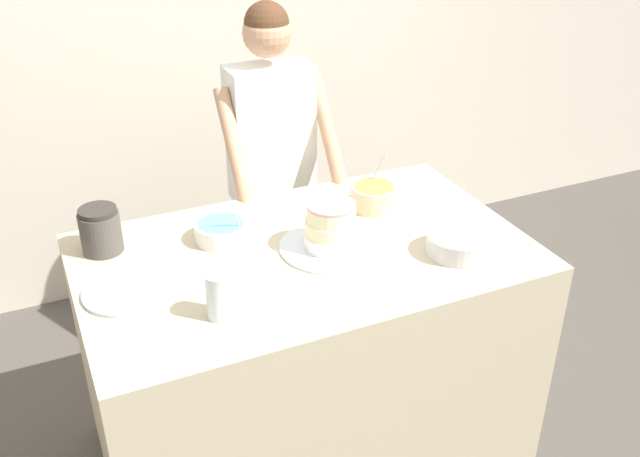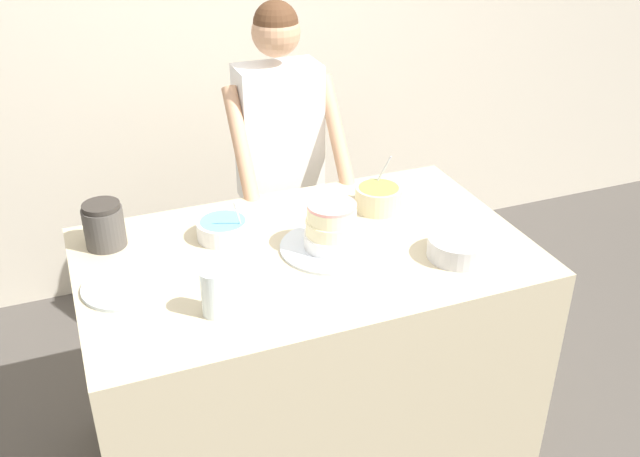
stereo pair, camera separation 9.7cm
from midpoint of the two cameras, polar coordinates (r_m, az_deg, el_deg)
name	(u,v)px [view 1 (the left image)]	position (r m, az deg, el deg)	size (l,w,h in m)	color
wall_back	(182,37)	(3.62, -11.77, 14.78)	(10.00, 0.05, 2.60)	beige
counter	(306,357)	(2.69, -2.16, -10.23)	(1.52, 0.92, 0.92)	#C6B793
person_baker	(272,152)	(3.02, -4.80, 6.12)	(0.46, 0.44, 1.60)	#2D2D38
cake	(331,230)	(2.40, -0.26, -0.16)	(0.35, 0.35, 0.17)	silver
frosting_bowl_pink	(458,243)	(2.42, 9.83, -1.15)	(0.21, 0.21, 0.07)	silver
frosting_bowl_blue	(221,230)	(2.50, -9.01, -0.17)	(0.19, 0.19, 0.17)	white
frosting_bowl_olive	(374,196)	(2.68, 3.29, 2.61)	(0.17, 0.17, 0.19)	beige
drinking_glass	(219,295)	(2.09, -9.38, -5.31)	(0.08, 0.08, 0.15)	silver
ceramic_plate	(127,291)	(2.30, -16.37, -4.84)	(0.27, 0.27, 0.01)	silver
stoneware_jar	(101,230)	(2.51, -18.22, -0.14)	(0.14, 0.14, 0.16)	#4C4742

